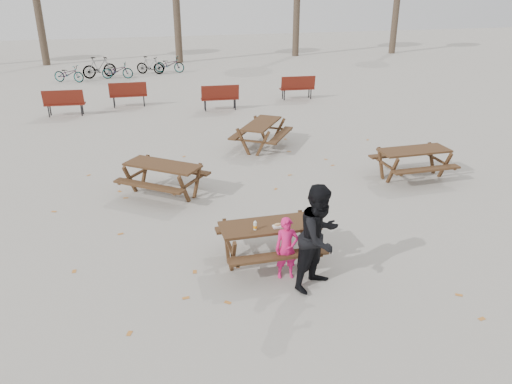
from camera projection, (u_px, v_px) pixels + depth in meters
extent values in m
plane|color=gray|center=(269.00, 261.00, 9.39)|extent=(80.00, 80.00, 0.00)
cube|color=#392514|center=(269.00, 226.00, 9.10)|extent=(1.80, 0.70, 0.05)
cube|color=#392514|center=(279.00, 256.00, 8.68)|extent=(1.80, 0.25, 0.05)
cube|color=#392514|center=(261.00, 226.00, 9.75)|extent=(1.80, 0.25, 0.05)
cylinder|color=#392514|center=(233.00, 257.00, 8.81)|extent=(0.08, 0.08, 0.73)
cylinder|color=#392514|center=(226.00, 241.00, 9.34)|extent=(0.08, 0.08, 0.73)
cylinder|color=#392514|center=(313.00, 247.00, 9.15)|extent=(0.08, 0.08, 0.73)
cylinder|color=#392514|center=(302.00, 232.00, 9.68)|extent=(0.08, 0.08, 0.73)
cube|color=white|center=(278.00, 227.00, 8.97)|extent=(0.18, 0.11, 0.03)
ellipsoid|color=tan|center=(278.00, 224.00, 8.95)|extent=(0.14, 0.06, 0.05)
cylinder|color=silver|center=(255.00, 226.00, 8.86)|extent=(0.06, 0.06, 0.15)
cylinder|color=orange|center=(255.00, 227.00, 8.87)|extent=(0.07, 0.07, 0.05)
cylinder|color=white|center=(255.00, 222.00, 8.83)|extent=(0.03, 0.03, 0.02)
imported|color=#E01C69|center=(287.00, 248.00, 8.68)|extent=(0.45, 0.33, 1.15)
imported|color=black|center=(320.00, 237.00, 8.30)|extent=(1.15, 1.09, 1.87)
imported|color=black|center=(69.00, 74.00, 25.33)|extent=(1.68, 1.14, 0.84)
imported|color=black|center=(99.00, 67.00, 26.43)|extent=(1.87, 1.14, 1.09)
imported|color=black|center=(117.00, 70.00, 26.23)|extent=(1.67, 0.80, 0.84)
imported|color=black|center=(150.00, 65.00, 27.43)|extent=(1.62, 1.07, 0.95)
imported|color=black|center=(169.00, 64.00, 27.91)|extent=(1.79, 1.12, 0.89)
cylinder|color=#382B21|center=(38.00, 10.00, 29.26)|extent=(0.44, 0.44, 6.30)
cylinder|color=#382B21|center=(177.00, 12.00, 30.25)|extent=(0.44, 0.44, 5.95)
cylinder|color=#382B21|center=(297.00, 4.00, 32.81)|extent=(0.44, 0.44, 6.65)
cylinder|color=#382B21|center=(396.00, 14.00, 34.23)|extent=(0.44, 0.44, 5.25)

